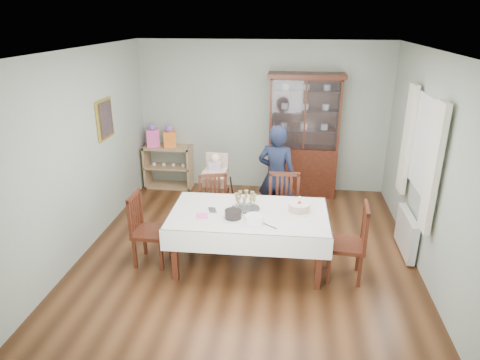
% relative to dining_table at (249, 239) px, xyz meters
% --- Properties ---
extents(floor, '(5.00, 5.00, 0.00)m').
position_rel_dining_table_xyz_m(floor, '(-0.05, 0.27, -0.38)').
color(floor, '#593319').
rests_on(floor, ground).
extents(room_shell, '(5.00, 5.00, 5.00)m').
position_rel_dining_table_xyz_m(room_shell, '(-0.05, 0.80, 1.32)').
color(room_shell, '#9EAA99').
rests_on(room_shell, floor).
extents(dining_table, '(2.02, 1.18, 0.76)m').
position_rel_dining_table_xyz_m(dining_table, '(0.00, 0.00, 0.00)').
color(dining_table, '#4E2313').
rests_on(dining_table, floor).
extents(china_cabinet, '(1.30, 0.48, 2.18)m').
position_rel_dining_table_xyz_m(china_cabinet, '(0.70, 2.53, 0.74)').
color(china_cabinet, '#4E2313').
rests_on(china_cabinet, floor).
extents(sideboard, '(0.90, 0.38, 0.80)m').
position_rel_dining_table_xyz_m(sideboard, '(-1.80, 2.55, 0.02)').
color(sideboard, tan).
rests_on(sideboard, floor).
extents(picture_frame, '(0.04, 0.48, 0.58)m').
position_rel_dining_table_xyz_m(picture_frame, '(-2.27, 1.07, 1.27)').
color(picture_frame, gold).
rests_on(picture_frame, room_shell).
extents(window, '(0.04, 1.02, 1.22)m').
position_rel_dining_table_xyz_m(window, '(2.17, 0.57, 1.17)').
color(window, white).
rests_on(window, room_shell).
extents(curtain_left, '(0.07, 0.30, 1.55)m').
position_rel_dining_table_xyz_m(curtain_left, '(2.11, -0.05, 1.07)').
color(curtain_left, silver).
rests_on(curtain_left, room_shell).
extents(curtain_right, '(0.07, 0.30, 1.55)m').
position_rel_dining_table_xyz_m(curtain_right, '(2.11, 1.19, 1.07)').
color(curtain_right, silver).
rests_on(curtain_right, room_shell).
extents(radiator, '(0.10, 0.80, 0.55)m').
position_rel_dining_table_xyz_m(radiator, '(2.11, 0.57, -0.08)').
color(radiator, white).
rests_on(radiator, floor).
extents(chair_far_left, '(0.54, 0.54, 0.95)m').
position_rel_dining_table_xyz_m(chair_far_left, '(-0.56, 0.62, -0.10)').
color(chair_far_left, '#4E2313').
rests_on(chair_far_left, floor).
extents(chair_far_right, '(0.48, 0.48, 1.02)m').
position_rel_dining_table_xyz_m(chair_far_right, '(0.43, 0.62, -0.08)').
color(chair_far_right, '#4E2313').
rests_on(chair_far_right, floor).
extents(chair_end_left, '(0.45, 0.45, 0.97)m').
position_rel_dining_table_xyz_m(chair_end_left, '(-1.29, -0.09, -0.10)').
color(chair_end_left, '#4E2313').
rests_on(chair_end_left, floor).
extents(chair_end_right, '(0.48, 0.48, 0.99)m').
position_rel_dining_table_xyz_m(chair_end_right, '(1.23, -0.14, -0.09)').
color(chair_end_right, '#4E2313').
rests_on(chair_end_right, floor).
extents(woman, '(0.65, 0.50, 1.60)m').
position_rel_dining_table_xyz_m(woman, '(0.29, 1.24, 0.41)').
color(woman, black).
rests_on(woman, floor).
extents(high_chair, '(0.51, 0.51, 1.08)m').
position_rel_dining_table_xyz_m(high_chair, '(-0.67, 1.37, 0.04)').
color(high_chair, black).
rests_on(high_chair, floor).
extents(champagne_tray, '(0.37, 0.37, 0.22)m').
position_rel_dining_table_xyz_m(champagne_tray, '(-0.05, 0.08, 0.45)').
color(champagne_tray, silver).
rests_on(champagne_tray, dining_table).
extents(birthday_cake, '(0.31, 0.31, 0.21)m').
position_rel_dining_table_xyz_m(birthday_cake, '(0.63, 0.09, 0.43)').
color(birthday_cake, white).
rests_on(birthday_cake, dining_table).
extents(plate_stack_dark, '(0.25, 0.25, 0.10)m').
position_rel_dining_table_xyz_m(plate_stack_dark, '(-0.18, -0.17, 0.42)').
color(plate_stack_dark, black).
rests_on(plate_stack_dark, dining_table).
extents(plate_stack_white, '(0.29, 0.29, 0.10)m').
position_rel_dining_table_xyz_m(plate_stack_white, '(0.09, -0.28, 0.42)').
color(plate_stack_white, white).
rests_on(plate_stack_white, dining_table).
extents(napkin_stack, '(0.16, 0.16, 0.02)m').
position_rel_dining_table_xyz_m(napkin_stack, '(-0.56, -0.19, 0.38)').
color(napkin_stack, '#FC5CB1').
rests_on(napkin_stack, dining_table).
extents(cutlery, '(0.17, 0.20, 0.01)m').
position_rel_dining_table_xyz_m(cutlery, '(-0.51, -0.00, 0.38)').
color(cutlery, silver).
rests_on(cutlery, dining_table).
extents(cake_knife, '(0.21, 0.17, 0.01)m').
position_rel_dining_table_xyz_m(cake_knife, '(0.27, -0.34, 0.38)').
color(cake_knife, silver).
rests_on(cake_knife, dining_table).
extents(gift_bag_pink, '(0.27, 0.22, 0.43)m').
position_rel_dining_table_xyz_m(gift_bag_pink, '(-2.05, 2.53, 0.61)').
color(gift_bag_pink, '#FC5CB1').
rests_on(gift_bag_pink, sideboard).
extents(gift_bag_orange, '(0.26, 0.22, 0.42)m').
position_rel_dining_table_xyz_m(gift_bag_orange, '(-1.74, 2.53, 0.60)').
color(gift_bag_orange, orange).
rests_on(gift_bag_orange, sideboard).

